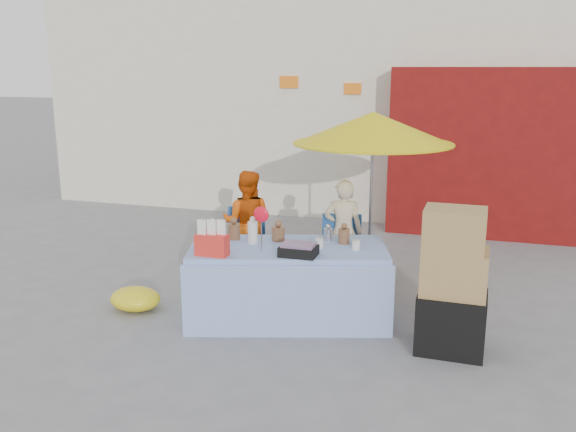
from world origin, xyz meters
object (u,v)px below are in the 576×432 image
(chair_left, at_px, (244,256))
(umbrella, at_px, (373,129))
(market_table, at_px, (287,282))
(vendor_orange, at_px, (247,222))
(chair_right, at_px, (340,265))
(box_stack, at_px, (453,287))
(vendor_beige, at_px, (343,232))

(chair_left, height_order, umbrella, umbrella)
(market_table, relative_size, umbrella, 1.08)
(vendor_orange, bearing_deg, chair_right, 165.37)
(chair_left, bearing_deg, vendor_orange, 80.53)
(chair_right, distance_m, box_stack, 1.99)
(market_table, xyz_separation_m, vendor_beige, (0.32, 1.28, 0.24))
(chair_left, height_order, vendor_orange, vendor_orange)
(umbrella, height_order, box_stack, umbrella)
(chair_left, xyz_separation_m, umbrella, (1.55, 0.28, 1.64))
(box_stack, bearing_deg, vendor_orange, 149.37)
(chair_left, relative_size, chair_right, 1.00)
(market_table, bearing_deg, chair_right, 57.93)
(market_table, height_order, chair_right, market_table)
(chair_left, xyz_separation_m, chair_right, (1.25, 0.00, 0.00))
(chair_right, distance_m, umbrella, 1.69)
(chair_left, relative_size, umbrella, 0.41)
(vendor_beige, distance_m, box_stack, 2.05)
(chair_left, bearing_deg, market_table, -59.27)
(vendor_orange, xyz_separation_m, umbrella, (1.55, 0.15, 1.22))
(umbrella, bearing_deg, chair_left, -169.62)
(chair_right, bearing_deg, box_stack, -54.51)
(market_table, height_order, box_stack, box_stack)
(vendor_beige, xyz_separation_m, box_stack, (1.36, -1.54, -0.01))
(chair_right, distance_m, vendor_orange, 1.32)
(market_table, xyz_separation_m, umbrella, (0.62, 1.43, 1.48))
(market_table, xyz_separation_m, chair_left, (-0.93, 1.14, -0.15))
(vendor_beige, bearing_deg, vendor_orange, -8.48)
(vendor_orange, height_order, box_stack, box_stack)
(vendor_orange, distance_m, box_stack, 3.03)
(vendor_beige, distance_m, umbrella, 1.29)
(box_stack, bearing_deg, chair_left, 151.63)
(chair_right, bearing_deg, vendor_orange, 165.37)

